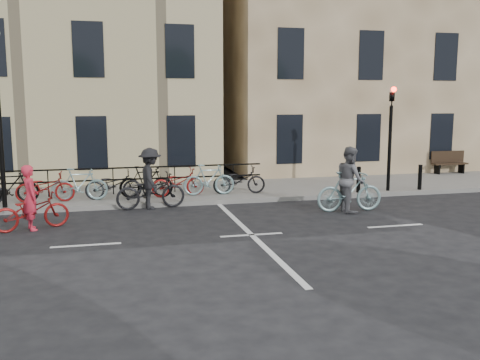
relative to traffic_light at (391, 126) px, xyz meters
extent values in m
plane|color=black|center=(-6.20, -4.34, -2.45)|extent=(120.00, 120.00, 0.00)
cube|color=slate|center=(-10.20, 1.66, -2.38)|extent=(46.00, 4.00, 0.15)
cube|color=#987E5C|center=(2.80, 8.66, 3.70)|extent=(14.00, 10.00, 12.00)
cylinder|color=black|center=(0.00, 0.01, -0.80)|extent=(0.12, 0.12, 3.00)
imported|color=black|center=(0.00, 0.01, 1.15)|extent=(0.15, 0.18, 0.90)
sphere|color=#FF0C05|center=(0.00, -0.11, 1.25)|extent=(0.18, 0.18, 0.18)
cylinder|color=black|center=(-1.20, -0.09, -1.85)|extent=(0.14, 0.14, 0.90)
cylinder|color=black|center=(1.20, -0.09, -1.85)|extent=(0.14, 0.14, 0.90)
cube|color=black|center=(4.20, 3.31, -2.10)|extent=(0.06, 0.38, 0.40)
cube|color=black|center=(5.40, 3.31, -2.10)|extent=(0.06, 0.38, 0.40)
cube|color=black|center=(4.80, 3.31, -1.87)|extent=(1.60, 0.40, 0.06)
cube|color=black|center=(4.80, 3.49, -1.58)|extent=(1.60, 0.06, 0.50)
cube|color=black|center=(-9.50, 1.56, -1.83)|extent=(10.40, 0.04, 0.95)
imported|color=black|center=(-12.65, 0.66, -1.78)|extent=(1.75, 0.49, 1.05)
imported|color=maroon|center=(-11.60, 0.66, -1.83)|extent=(1.80, 0.63, 0.95)
imported|color=#80A5A8|center=(-10.55, 0.66, -1.78)|extent=(1.75, 0.49, 1.05)
imported|color=black|center=(-9.50, 0.66, -1.83)|extent=(1.80, 0.63, 0.95)
imported|color=black|center=(-8.45, 0.66, -1.78)|extent=(1.75, 0.49, 1.05)
imported|color=maroon|center=(-7.40, 0.66, -1.83)|extent=(1.80, 0.63, 0.95)
imported|color=#80A5A8|center=(-6.35, 0.66, -1.78)|extent=(1.75, 0.49, 1.05)
imported|color=black|center=(-5.30, 0.66, -1.83)|extent=(1.80, 0.63, 0.95)
imported|color=maroon|center=(-11.62, -2.42, -1.95)|extent=(2.03, 1.25, 1.00)
imported|color=red|center=(-11.62, -2.42, -1.60)|extent=(0.59, 0.72, 1.70)
imported|color=#80A5A8|center=(-2.59, -2.31, -1.84)|extent=(2.07, 0.69, 1.23)
imported|color=#5C5C61|center=(-2.59, -2.31, -1.46)|extent=(0.80, 1.00, 1.98)
imported|color=black|center=(-8.39, -0.44, -1.89)|extent=(2.20, 0.97, 1.12)
imported|color=black|center=(-8.39, -0.44, -1.51)|extent=(0.83, 1.29, 1.90)
camera|label=1|loc=(-9.60, -16.93, 0.94)|focal=40.00mm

